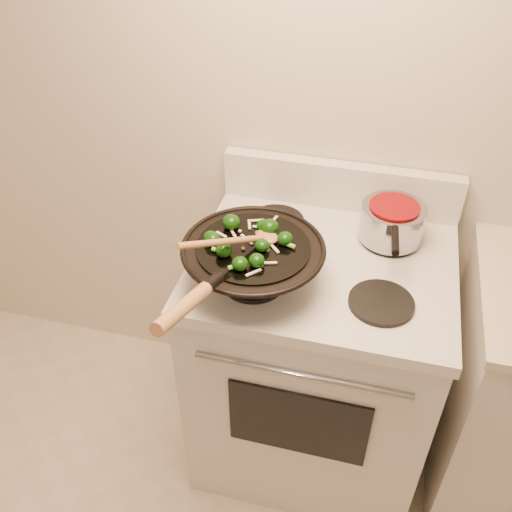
# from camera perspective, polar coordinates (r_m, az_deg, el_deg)

# --- Properties ---
(stove) EXTENTS (0.78, 0.67, 1.08)m
(stove) POSITION_cam_1_polar(r_m,az_deg,el_deg) (2.03, 5.88, -10.20)
(stove) COLOR silver
(stove) RESTS_ON ground
(wok) EXTENTS (0.40, 0.65, 0.24)m
(wok) POSITION_cam_1_polar(r_m,az_deg,el_deg) (1.57, -0.36, -0.62)
(wok) COLOR black
(wok) RESTS_ON stove
(stirfry) EXTENTS (0.25, 0.28, 0.05)m
(stirfry) POSITION_cam_1_polar(r_m,az_deg,el_deg) (1.54, -0.96, 1.70)
(stirfry) COLOR black
(stirfry) RESTS_ON wok
(wooden_spoon) EXTENTS (0.22, 0.27, 0.12)m
(wooden_spoon) POSITION_cam_1_polar(r_m,az_deg,el_deg) (1.50, -1.30, 1.67)
(wooden_spoon) COLOR #A06B3F
(wooden_spoon) RESTS_ON wok
(saucepan) EXTENTS (0.20, 0.31, 0.11)m
(saucepan) POSITION_cam_1_polar(r_m,az_deg,el_deg) (1.79, 13.45, 3.35)
(saucepan) COLOR #92959A
(saucepan) RESTS_ON stove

